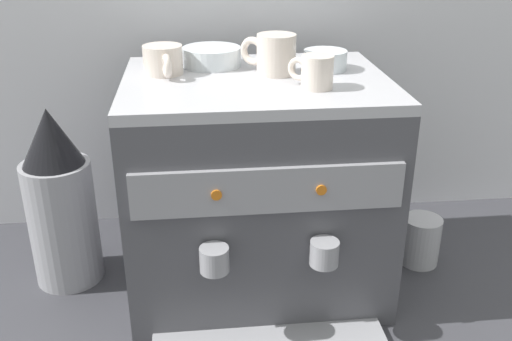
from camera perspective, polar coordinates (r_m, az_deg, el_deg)
The scene contains 10 objects.
ground_plane at distance 1.42m, azimuth -0.00°, elevation -10.28°, with size 4.00×4.00×0.00m, color #38383D.
tiled_backsplash_wall at distance 1.55m, azimuth -1.38°, elevation 11.80°, with size 2.80×0.03×0.95m, color silver.
espresso_machine at distance 1.30m, azimuth 0.02°, elevation -1.51°, with size 0.55×0.54×0.49m.
ceramic_cup_0 at distance 1.24m, azimuth 1.81°, elevation 11.41°, with size 0.11×0.10×0.08m.
ceramic_cup_1 at distance 1.14m, azimuth 5.90°, elevation 9.67°, with size 0.09×0.08×0.06m.
ceramic_cup_2 at distance 1.25m, azimuth -9.14°, elevation 10.70°, with size 0.08×0.12×0.06m.
ceramic_bowl_0 at distance 1.31m, azimuth -4.39°, elevation 11.09°, with size 0.13×0.13×0.04m.
ceramic_bowl_1 at distance 1.28m, azimuth 6.83°, elevation 10.72°, with size 0.09×0.09×0.04m.
coffee_grinder at distance 1.39m, azimuth -18.75°, elevation -3.00°, with size 0.16×0.16×0.42m.
milk_pitcher at distance 1.50m, azimuth 15.91°, elevation -6.65°, with size 0.10×0.10×0.12m, color #B7B7BC.
Camera 1 is at (-0.13, -1.16, 0.81)m, focal length 40.56 mm.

